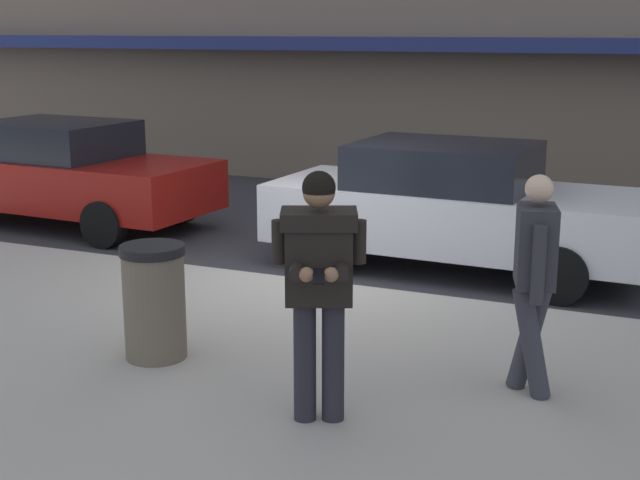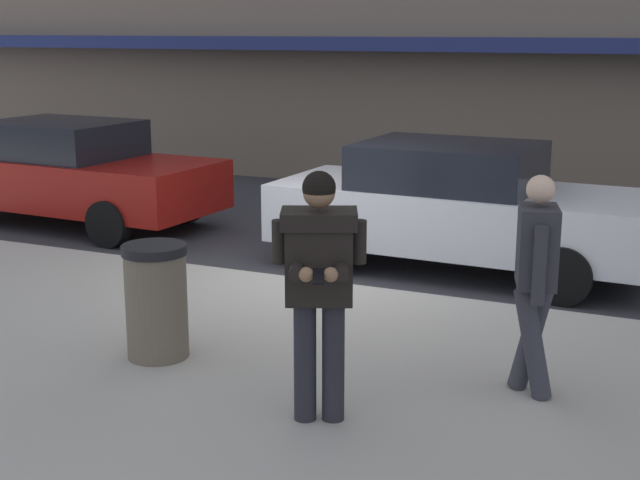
% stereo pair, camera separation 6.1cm
% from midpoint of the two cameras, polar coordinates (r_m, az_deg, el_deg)
% --- Properties ---
extents(ground_plane, '(80.00, 80.00, 0.00)m').
position_cam_midpoint_polar(ground_plane, '(10.18, 0.06, -2.99)').
color(ground_plane, '#333338').
extents(sidewalk, '(32.00, 5.30, 0.14)m').
position_cam_midpoint_polar(sidewalk, '(7.32, -2.01, -9.13)').
color(sidewalk, '#A8A399').
rests_on(sidewalk, ground).
extents(curb_paint_line, '(28.00, 0.12, 0.01)m').
position_cam_midpoint_polar(curb_paint_line, '(9.87, 5.49, -3.56)').
color(curb_paint_line, silver).
rests_on(curb_paint_line, ground).
extents(parked_sedan_near, '(4.59, 2.10, 1.54)m').
position_cam_midpoint_polar(parked_sedan_near, '(13.73, -15.61, 4.20)').
color(parked_sedan_near, maroon).
rests_on(parked_sedan_near, ground).
extents(parked_sedan_mid, '(4.55, 2.04, 1.54)m').
position_cam_midpoint_polar(parked_sedan_mid, '(10.83, 9.03, 2.16)').
color(parked_sedan_mid, silver).
rests_on(parked_sedan_mid, ground).
extents(man_texting_on_phone, '(0.61, 0.65, 1.81)m').
position_cam_midpoint_polar(man_texting_on_phone, '(6.13, 0.23, -1.94)').
color(man_texting_on_phone, '#23232B').
rests_on(man_texting_on_phone, sidewalk).
extents(pedestrian_with_bag, '(0.40, 0.72, 1.70)m').
position_cam_midpoint_polar(pedestrian_with_bag, '(6.85, 13.90, -1.94)').
color(pedestrian_with_bag, '#33333D').
rests_on(pedestrian_with_bag, sidewalk).
extents(trash_bin, '(0.55, 0.55, 0.98)m').
position_cam_midpoint_polar(trash_bin, '(7.64, -10.20, -3.85)').
color(trash_bin, '#665B4C').
rests_on(trash_bin, sidewalk).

